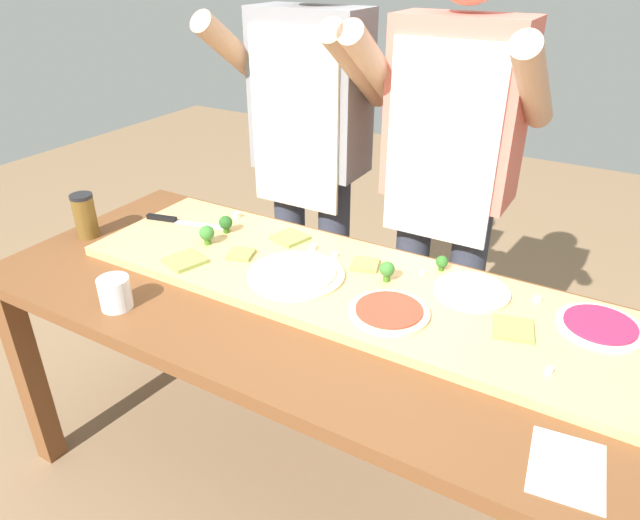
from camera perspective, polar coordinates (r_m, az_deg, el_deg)
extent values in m
plane|color=#896B4C|center=(2.09, -0.93, -21.76)|extent=(8.00, 8.00, 0.00)
cube|color=brown|center=(2.17, -26.92, -10.23)|extent=(0.07, 0.07, 0.72)
cube|color=brown|center=(2.51, -14.42, -2.43)|extent=(0.07, 0.07, 0.72)
cube|color=brown|center=(1.94, 28.94, -15.88)|extent=(0.07, 0.07, 0.72)
cube|color=brown|center=(1.60, -1.14, -4.49)|extent=(1.89, 0.80, 0.04)
cube|color=tan|center=(1.63, 2.48, -2.33)|extent=(1.60, 0.48, 0.03)
cube|color=#B7BABF|center=(1.98, -11.69, 3.44)|extent=(0.19, 0.07, 0.00)
cube|color=black|center=(2.05, -15.46, 4.05)|extent=(0.11, 0.04, 0.02)
cylinder|color=beige|center=(1.48, 6.87, -5.18)|extent=(0.21, 0.21, 0.01)
cylinder|color=#BC3D28|center=(1.48, 6.88, -4.92)|extent=(0.17, 0.17, 0.01)
cylinder|color=beige|center=(1.58, 26.07, -5.99)|extent=(0.21, 0.21, 0.01)
cylinder|color=#9E234C|center=(1.57, 26.13, -5.75)|extent=(0.17, 0.17, 0.01)
cylinder|color=beige|center=(1.64, -2.42, -1.49)|extent=(0.28, 0.28, 0.01)
cylinder|color=beige|center=(1.63, -2.42, -1.24)|extent=(0.23, 0.23, 0.01)
cylinder|color=beige|center=(1.61, 14.83, -3.05)|extent=(0.21, 0.21, 0.01)
cylinder|color=silver|center=(1.61, 14.86, -2.81)|extent=(0.17, 0.17, 0.01)
cube|color=#899E4C|center=(1.49, 18.67, -6.51)|extent=(0.12, 0.12, 0.01)
cube|color=#899E4C|center=(1.85, -3.00, 2.24)|extent=(0.12, 0.12, 0.01)
cube|color=#899E4C|center=(1.69, 4.51, -0.47)|extent=(0.10, 0.10, 0.01)
cube|color=#899E4C|center=(1.76, -7.88, 0.59)|extent=(0.09, 0.09, 0.01)
cube|color=#899E4C|center=(1.75, -13.29, -0.06)|extent=(0.13, 0.13, 0.01)
cylinder|color=#2C5915|center=(1.91, -9.30, 3.01)|extent=(0.02, 0.02, 0.02)
sphere|color=#23561E|center=(1.90, -9.36, 3.71)|extent=(0.04, 0.04, 0.04)
cylinder|color=#366618|center=(1.70, 11.96, -0.77)|extent=(0.02, 0.02, 0.02)
sphere|color=#2D6623|center=(1.69, 12.03, -0.17)|extent=(0.04, 0.04, 0.04)
cylinder|color=#3F7220|center=(1.62, 6.64, -1.72)|extent=(0.02, 0.02, 0.02)
sphere|color=#38752D|center=(1.61, 6.69, -0.90)|extent=(0.04, 0.04, 0.04)
cylinder|color=#3F7220|center=(1.85, -11.11, 1.87)|extent=(0.02, 0.02, 0.02)
sphere|color=#38752D|center=(1.83, -11.19, 2.65)|extent=(0.05, 0.05, 0.05)
cube|color=white|center=(1.62, 20.81, -3.66)|extent=(0.02, 0.02, 0.02)
cube|color=white|center=(1.67, 10.19, -1.28)|extent=(0.02, 0.02, 0.01)
cube|color=white|center=(1.38, 21.86, -10.19)|extent=(0.02, 0.02, 0.02)
cube|color=white|center=(1.74, 1.48, 0.54)|extent=(0.02, 0.02, 0.01)
cube|color=silver|center=(2.02, -8.26, 4.43)|extent=(0.02, 0.02, 0.02)
cube|color=silver|center=(1.78, -0.65, 1.29)|extent=(0.02, 0.02, 0.02)
cylinder|color=white|center=(1.62, -19.71, -3.11)|extent=(0.08, 0.08, 0.09)
cylinder|color=white|center=(1.63, -19.61, -3.64)|extent=(0.07, 0.07, 0.05)
cylinder|color=brown|center=(2.06, -22.31, 3.95)|extent=(0.07, 0.07, 0.14)
cylinder|color=black|center=(2.03, -22.69, 5.87)|extent=(0.07, 0.07, 0.01)
cube|color=white|center=(1.22, 23.35, -18.44)|extent=(0.15, 0.19, 0.00)
cylinder|color=#333847|center=(2.37, -2.88, -0.78)|extent=(0.12, 0.12, 0.90)
cylinder|color=#333847|center=(2.28, 1.33, -2.02)|extent=(0.12, 0.12, 0.90)
cube|color=gray|center=(2.07, -0.96, 16.34)|extent=(0.40, 0.20, 0.55)
cube|color=beige|center=(2.00, -2.59, 13.45)|extent=(0.34, 0.01, 0.60)
cylinder|color=tan|center=(2.09, -8.23, 19.60)|extent=(0.08, 0.39, 0.31)
cylinder|color=tan|center=(1.85, 3.76, 18.67)|extent=(0.08, 0.39, 0.31)
cylinder|color=#333847|center=(2.17, 8.77, -4.16)|extent=(0.12, 0.12, 0.90)
cylinder|color=#333847|center=(2.12, 13.77, -5.56)|extent=(0.12, 0.12, 0.90)
cube|color=#DB6B5B|center=(1.86, 13.38, 14.22)|extent=(0.40, 0.20, 0.55)
cube|color=white|center=(1.78, 11.96, 10.99)|extent=(0.34, 0.01, 0.60)
cylinder|color=tan|center=(1.82, 5.56, 18.46)|extent=(0.08, 0.39, 0.31)
cylinder|color=tan|center=(1.68, 20.43, 16.09)|extent=(0.08, 0.39, 0.31)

